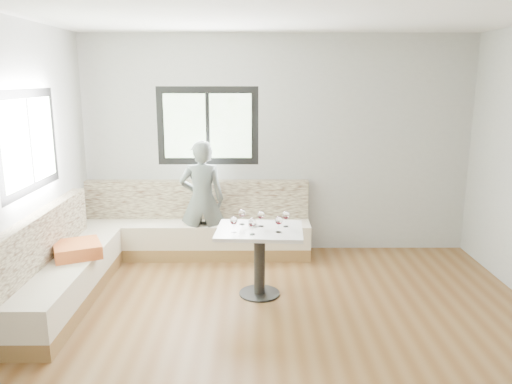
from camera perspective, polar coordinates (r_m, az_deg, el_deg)
The scene contains 11 objects.
room at distance 4.10m, azimuth 2.98°, elevation 1.09°, with size 5.01×5.01×2.81m.
banquette at distance 6.01m, azimuth -12.63°, elevation -6.02°, with size 2.90×2.80×0.95m.
table at distance 5.22m, azimuth 0.41°, elevation -6.15°, with size 0.93×0.74×0.73m.
person at distance 6.28m, azimuth -6.17°, elevation -0.92°, with size 0.55×0.36×1.52m, color #555D5A.
olive_ramekin at distance 5.26m, azimuth -0.39°, elevation -3.72°, with size 0.10×0.10×0.04m.
wine_glass_a at distance 5.04m, azimuth -2.55°, elevation -3.31°, with size 0.08×0.08×0.17m.
wine_glass_b at distance 4.96m, azimuth -0.43°, elevation -3.57°, with size 0.08×0.08×0.17m.
wine_glass_c at distance 5.03m, azimuth 2.63°, elevation -3.32°, with size 0.08×0.08×0.17m.
wine_glass_d at distance 5.23m, azimuth 0.58°, elevation -2.69°, with size 0.08×0.08×0.17m.
wine_glass_e at distance 5.22m, azimuth 3.44°, elevation -2.72°, with size 0.08×0.08×0.17m.
wine_glass_f at distance 5.29m, azimuth -1.61°, elevation -2.50°, with size 0.08×0.08×0.17m.
Camera 1 is at (-0.31, -3.93, 2.25)m, focal length 35.00 mm.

